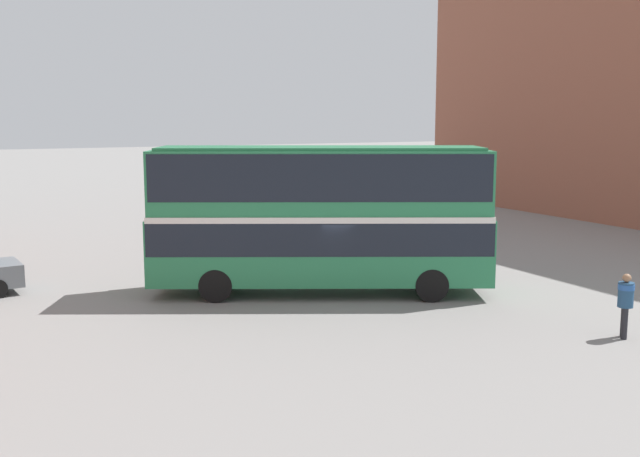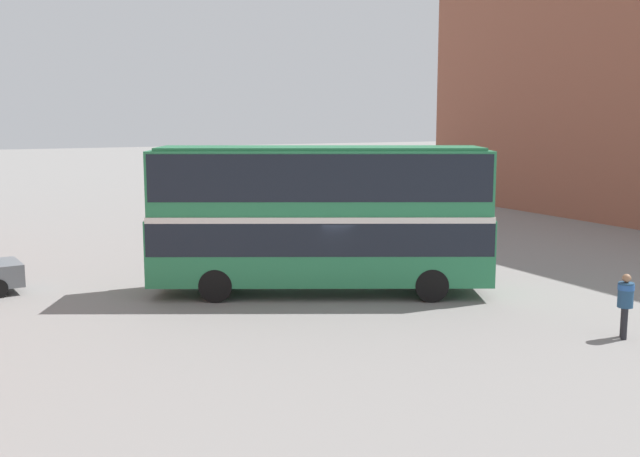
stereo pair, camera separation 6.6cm
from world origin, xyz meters
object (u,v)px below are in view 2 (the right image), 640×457
pedestrian_foreground (625,299)px  parked_car_kerb_near (220,212)px  double_decker_bus (320,211)px  parked_car_side_street (403,211)px

pedestrian_foreground → parked_car_kerb_near: bearing=-38.9°
double_decker_bus → parked_car_kerb_near: size_ratio=2.36×
parked_car_kerb_near → parked_car_side_street: 9.79m
pedestrian_foreground → parked_car_kerb_near: size_ratio=0.37×
double_decker_bus → pedestrian_foreground: (4.93, -8.18, -1.73)m
parked_car_side_street → double_decker_bus: bearing=-126.5°
parked_car_kerb_near → parked_car_side_street: parked_car_kerb_near is taller
pedestrian_foreground → parked_car_side_street: bearing=-62.8°
double_decker_bus → pedestrian_foreground: double_decker_bus is taller
pedestrian_foreground → parked_car_side_street: 20.86m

